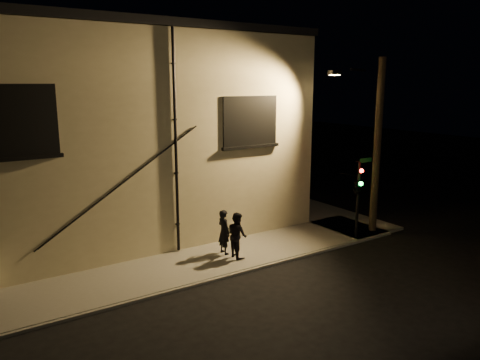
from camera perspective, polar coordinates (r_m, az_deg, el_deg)
ground at (r=17.10m, az=2.50°, el=-10.68°), size 90.00×90.00×0.00m
sidewalk at (r=21.14m, az=-1.85°, el=-6.02°), size 21.00×16.00×0.12m
building at (r=22.73m, az=-17.35°, el=5.92°), size 16.20×12.23×8.80m
pedestrian_a at (r=17.84m, az=-1.97°, el=-6.32°), size 0.44×0.65×1.73m
pedestrian_b at (r=17.49m, az=-0.34°, el=-6.71°), size 0.69×0.87×1.72m
traffic_signal at (r=19.77m, az=14.11°, el=-0.72°), size 1.19×1.95×3.34m
streetlamp_pole at (r=20.78m, az=16.15°, el=4.32°), size 2.03×1.40×7.56m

